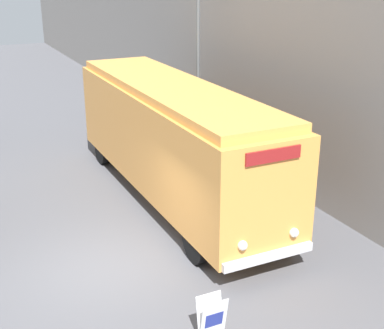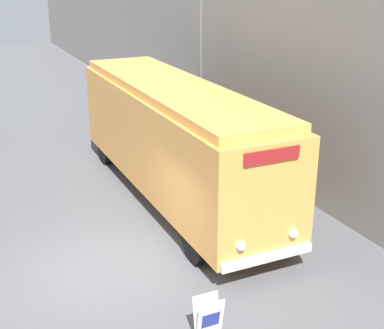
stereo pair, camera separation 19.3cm
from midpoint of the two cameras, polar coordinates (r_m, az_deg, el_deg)
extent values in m
plane|color=#56565B|center=(12.81, -9.48, -11.11)|extent=(80.00, 80.00, 0.00)
cube|color=gray|center=(22.92, -0.97, 12.25)|extent=(0.30, 60.00, 6.73)
cylinder|color=black|center=(12.75, 0.04, -8.34)|extent=(0.28, 1.01, 1.01)
cylinder|color=black|center=(13.70, 8.06, -6.40)|extent=(0.28, 1.01, 1.01)
cylinder|color=black|center=(19.24, -9.80, 1.56)|extent=(0.28, 1.01, 1.01)
cylinder|color=black|center=(19.89, -3.97, 2.44)|extent=(0.28, 1.01, 1.01)
cube|color=#EF9E47|center=(15.77, -2.49, 2.82)|extent=(2.43, 10.33, 2.73)
cube|color=#FEA74B|center=(15.39, -2.57, 8.10)|extent=(2.24, 9.91, 0.24)
cube|color=silver|center=(12.05, 7.72, -9.73)|extent=(2.31, 0.12, 0.20)
sphere|color=white|center=(11.55, 4.93, -8.60)|extent=(0.22, 0.22, 0.22)
sphere|color=white|center=(12.21, 10.38, -7.16)|extent=(0.22, 0.22, 0.22)
cube|color=maroon|center=(11.09, 8.18, 0.98)|extent=(1.34, 0.06, 0.28)
cube|color=white|center=(10.37, 1.77, -16.28)|extent=(0.53, 0.18, 0.89)
cube|color=white|center=(10.48, 1.36, -15.83)|extent=(0.53, 0.18, 0.89)
cube|color=navy|center=(10.35, 1.82, -16.23)|extent=(0.37, 0.06, 0.31)
cylinder|color=#595E60|center=(19.13, 0.34, 10.44)|extent=(0.12, 0.12, 6.62)
camera|label=1|loc=(0.10, -90.42, -0.16)|focal=50.00mm
camera|label=2|loc=(0.10, 89.58, 0.16)|focal=50.00mm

